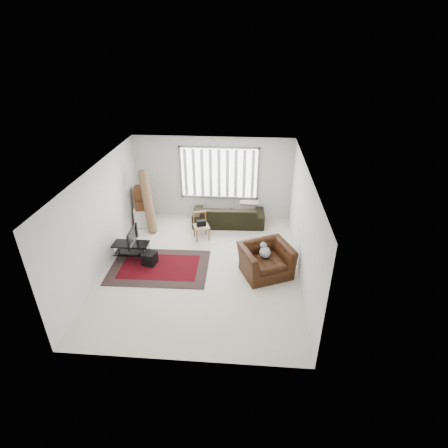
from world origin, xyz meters
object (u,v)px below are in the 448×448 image
Objects in this scene: moving_boxes at (144,207)px; side_chair at (201,225)px; tv_stand at (131,248)px; sofa at (229,212)px; armchair at (266,258)px.

moving_boxes is 1.57× the size of side_chair.
side_chair is at bearing -21.10° from moving_boxes.
moving_boxes reaches higher than side_chair.
tv_stand is at bearing -165.68° from side_chair.
moving_boxes is at bearing 137.73° from side_chair.
tv_stand is at bearing 39.00° from sofa.
armchair is at bearing -31.89° from moving_boxes.
armchair reaches higher than side_chair.
moving_boxes is 0.56× the size of sofa.
sofa is 1.20m from side_chair.
armchair is (1.11, -2.55, 0.02)m from sofa.
moving_boxes reaches higher than sofa.
armchair is at bearing -62.12° from side_chair.
armchair is (3.60, -0.38, 0.11)m from tv_stand.
sofa is (2.69, 0.18, -0.16)m from moving_boxes.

